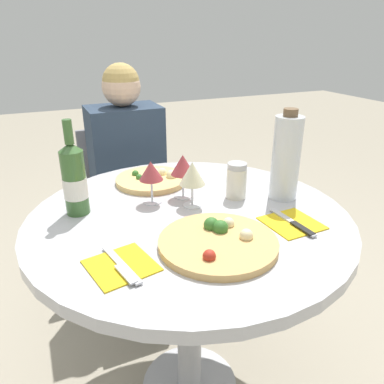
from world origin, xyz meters
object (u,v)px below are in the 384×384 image
object	(u,v)px
wine_bottle	(74,179)
tall_carafe	(286,157)
seated_diner	(134,203)
dining_table	(189,245)
pizza_large	(219,241)
chair_behind_diner	(128,210)

from	to	relation	value
wine_bottle	tall_carafe	world-z (taller)	tall_carafe
seated_diner	dining_table	bearing A→B (deg)	90.73
seated_diner	wine_bottle	size ratio (longest dim) A/B	3.93
wine_bottle	pizza_large	bearing A→B (deg)	-48.36
seated_diner	pizza_large	xyz separation A→B (m)	(0.01, -0.87, 0.26)
seated_diner	pizza_large	world-z (taller)	seated_diner
pizza_large	wine_bottle	distance (m)	0.48
chair_behind_diner	wine_bottle	distance (m)	0.86
chair_behind_diner	pizza_large	bearing A→B (deg)	90.32
chair_behind_diner	seated_diner	size ratio (longest dim) A/B	0.72
pizza_large	seated_diner	bearing A→B (deg)	90.37
dining_table	tall_carafe	bearing A→B (deg)	-2.00
wine_bottle	tall_carafe	distance (m)	0.68
seated_diner	wine_bottle	bearing A→B (deg)	59.42
pizza_large	dining_table	bearing A→B (deg)	89.18
chair_behind_diner	tall_carafe	xyz separation A→B (m)	(0.35, -0.82, 0.49)
chair_behind_diner	seated_diner	bearing A→B (deg)	90.00
seated_diner	tall_carafe	distance (m)	0.85
chair_behind_diner	tall_carafe	bearing A→B (deg)	113.24
dining_table	chair_behind_diner	xyz separation A→B (m)	(-0.01, 0.81, -0.23)
chair_behind_diner	wine_bottle	world-z (taller)	wine_bottle
dining_table	pizza_large	xyz separation A→B (m)	(-0.00, -0.20, 0.13)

